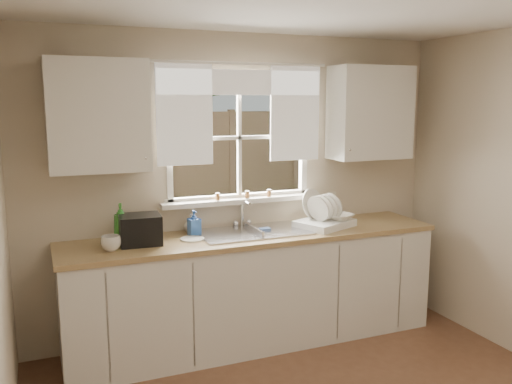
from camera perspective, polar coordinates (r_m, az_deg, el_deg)
name	(u,v)px	position (r m, az deg, el deg)	size (l,w,h in m)	color
room_walls	(388,249)	(2.76, 13.71, -5.82)	(3.62, 4.02, 2.50)	beige
window	(240,158)	(4.52, -1.69, 3.64)	(1.38, 0.16, 1.06)	white
curtains	(242,103)	(4.45, -1.49, 9.32)	(1.50, 0.03, 0.81)	white
base_cabinets	(255,290)	(4.47, -0.15, -10.30)	(3.00, 0.62, 0.87)	silver
countertop	(255,236)	(4.33, -0.15, -4.63)	(3.04, 0.65, 0.04)	#9B7C4D
upper_cabinet_left	(98,116)	(4.06, -16.32, 7.72)	(0.70, 0.33, 0.80)	silver
upper_cabinet_right	(370,113)	(4.87, 11.93, 8.17)	(0.70, 0.33, 0.80)	silver
wall_outlet	(332,199)	(4.94, 7.99, -0.68)	(0.08, 0.01, 0.12)	beige
sill_jars	(245,195)	(4.52, -1.16, -0.29)	(0.50, 0.04, 0.06)	brown
backyard	(149,19)	(10.95, -11.24, 17.39)	(20.00, 10.00, 6.13)	#335421
sink	(253,241)	(4.38, -0.31, -5.20)	(0.88, 0.52, 0.40)	#B7B7BC
dish_rack	(324,219)	(4.57, 7.16, -2.79)	(0.55, 0.49, 0.31)	white
bowl	(340,217)	(4.59, 8.85, -2.59)	(0.21, 0.21, 0.05)	white
soap_bottle_a	(121,223)	(4.16, -14.04, -3.18)	(0.11, 0.11, 0.29)	green
soap_bottle_b	(194,223)	(4.28, -6.53, -3.26)	(0.09, 0.09, 0.20)	#3162B9
soap_bottle_c	(192,224)	(4.36, -6.80, -3.31)	(0.12, 0.12, 0.15)	beige
saucer	(192,239)	(4.16, -6.72, -4.94)	(0.18, 0.18, 0.01)	white
cup	(111,243)	(3.96, -15.02, -5.24)	(0.14, 0.14, 0.11)	silver
black_appliance	(140,229)	(4.09, -12.11, -3.88)	(0.30, 0.26, 0.22)	black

